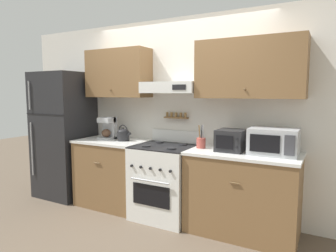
{
  "coord_description": "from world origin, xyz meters",
  "views": [
    {
      "loc": [
        1.79,
        -2.91,
        1.58
      ],
      "look_at": [
        0.06,
        0.28,
        1.17
      ],
      "focal_mm": 32.0,
      "sensor_mm": 36.0,
      "label": 1
    }
  ],
  "objects_px": {
    "microwave": "(274,141)",
    "coffee_maker": "(108,128)",
    "stove_range": "(165,181)",
    "toaster_oven": "(231,140)",
    "refrigerator": "(64,135)",
    "utensil_crock": "(201,142)",
    "tea_kettle": "(123,134)"
  },
  "relations": [
    {
      "from": "refrigerator",
      "to": "coffee_maker",
      "type": "xyz_separation_m",
      "value": [
        0.8,
        0.07,
        0.14
      ]
    },
    {
      "from": "tea_kettle",
      "to": "toaster_oven",
      "type": "distance_m",
      "value": 1.5
    },
    {
      "from": "microwave",
      "to": "stove_range",
      "type": "bearing_deg",
      "value": -177.33
    },
    {
      "from": "stove_range",
      "to": "toaster_oven",
      "type": "xyz_separation_m",
      "value": [
        0.83,
        0.04,
        0.58
      ]
    },
    {
      "from": "stove_range",
      "to": "microwave",
      "type": "height_order",
      "value": "microwave"
    },
    {
      "from": "refrigerator",
      "to": "microwave",
      "type": "bearing_deg",
      "value": 1.22
    },
    {
      "from": "stove_range",
      "to": "microwave",
      "type": "bearing_deg",
      "value": 2.67
    },
    {
      "from": "coffee_maker",
      "to": "refrigerator",
      "type": "bearing_deg",
      "value": -174.95
    },
    {
      "from": "utensil_crock",
      "to": "refrigerator",
      "type": "bearing_deg",
      "value": -178.79
    },
    {
      "from": "tea_kettle",
      "to": "microwave",
      "type": "relative_size",
      "value": 0.45
    },
    {
      "from": "coffee_maker",
      "to": "microwave",
      "type": "distance_m",
      "value": 2.24
    },
    {
      "from": "stove_range",
      "to": "refrigerator",
      "type": "distance_m",
      "value": 1.83
    },
    {
      "from": "utensil_crock",
      "to": "microwave",
      "type": "bearing_deg",
      "value": 1.24
    },
    {
      "from": "coffee_maker",
      "to": "toaster_oven",
      "type": "distance_m",
      "value": 1.79
    },
    {
      "from": "toaster_oven",
      "to": "microwave",
      "type": "bearing_deg",
      "value": 2.44
    },
    {
      "from": "refrigerator",
      "to": "utensil_crock",
      "type": "relative_size",
      "value": 6.81
    },
    {
      "from": "tea_kettle",
      "to": "coffee_maker",
      "type": "height_order",
      "value": "coffee_maker"
    },
    {
      "from": "stove_range",
      "to": "coffee_maker",
      "type": "distance_m",
      "value": 1.14
    },
    {
      "from": "stove_range",
      "to": "toaster_oven",
      "type": "height_order",
      "value": "toaster_oven"
    },
    {
      "from": "tea_kettle",
      "to": "coffee_maker",
      "type": "xyz_separation_m",
      "value": [
        -0.28,
        0.02,
        0.06
      ]
    },
    {
      "from": "tea_kettle",
      "to": "utensil_crock",
      "type": "xyz_separation_m",
      "value": [
        1.14,
        0.0,
        -0.02
      ]
    },
    {
      "from": "coffee_maker",
      "to": "toaster_oven",
      "type": "xyz_separation_m",
      "value": [
        1.79,
        -0.03,
        -0.03
      ]
    },
    {
      "from": "refrigerator",
      "to": "utensil_crock",
      "type": "xyz_separation_m",
      "value": [
        2.23,
        0.05,
        0.05
      ]
    },
    {
      "from": "coffee_maker",
      "to": "toaster_oven",
      "type": "relative_size",
      "value": 0.94
    },
    {
      "from": "stove_range",
      "to": "coffee_maker",
      "type": "bearing_deg",
      "value": 176.04
    },
    {
      "from": "microwave",
      "to": "toaster_oven",
      "type": "xyz_separation_m",
      "value": [
        -0.46,
        -0.02,
        -0.02
      ]
    },
    {
      "from": "microwave",
      "to": "coffee_maker",
      "type": "bearing_deg",
      "value": 179.84
    },
    {
      "from": "utensil_crock",
      "to": "toaster_oven",
      "type": "bearing_deg",
      "value": -0.28
    },
    {
      "from": "refrigerator",
      "to": "utensil_crock",
      "type": "bearing_deg",
      "value": 1.21
    },
    {
      "from": "tea_kettle",
      "to": "coffee_maker",
      "type": "relative_size",
      "value": 0.72
    },
    {
      "from": "stove_range",
      "to": "refrigerator",
      "type": "xyz_separation_m",
      "value": [
        -1.76,
        -0.0,
        0.47
      ]
    },
    {
      "from": "tea_kettle",
      "to": "microwave",
      "type": "bearing_deg",
      "value": 0.52
    }
  ]
}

